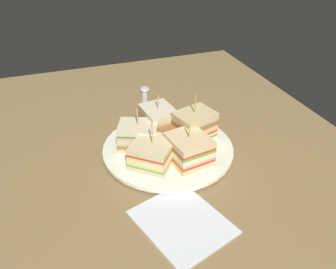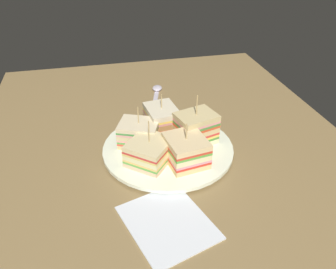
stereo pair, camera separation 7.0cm
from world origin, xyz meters
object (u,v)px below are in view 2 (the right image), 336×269
sandwich_wedge_0 (196,128)px  napkin (168,222)px  sandwich_wedge_2 (139,133)px  sandwich_wedge_3 (150,152)px  spoon (157,91)px  chip_pile (167,142)px  sandwich_wedge_1 (161,120)px  sandwich_wedge_4 (186,150)px  plate (168,149)px

sandwich_wedge_0 → napkin: size_ratio=0.73×
sandwich_wedge_2 → sandwich_wedge_3: 6.73cm
sandwich_wedge_3 → spoon: sandwich_wedge_3 is taller
sandwich_wedge_2 → chip_pile: 6.02cm
sandwich_wedge_1 → sandwich_wedge_4: bearing=4.0°
chip_pile → sandwich_wedge_3: bearing=136.8°
plate → chip_pile: chip_pile is taller
sandwich_wedge_3 → napkin: sandwich_wedge_3 is taller
plate → chip_pile: bearing=10.4°
chip_pile → spoon: chip_pile is taller
sandwich_wedge_4 → napkin: sandwich_wedge_4 is taller
plate → sandwich_wedge_4: (-5.70, -2.22, 3.23)cm
sandwich_wedge_1 → sandwich_wedge_4: size_ratio=1.00×
sandwich_wedge_1 → napkin: 26.05cm
plate → spoon: plate is taller
plate → sandwich_wedge_0: sandwich_wedge_0 is taller
napkin → sandwich_wedge_1: bearing=-9.5°
sandwich_wedge_2 → napkin: (-21.82, -1.12, -3.65)cm
sandwich_wedge_2 → napkin: size_ratio=0.66×
sandwich_wedge_4 → chip_pile: size_ratio=1.34×
plate → sandwich_wedge_0: size_ratio=2.51×
sandwich_wedge_3 → sandwich_wedge_4: 6.97cm
plate → sandwich_wedge_1: sandwich_wedge_1 is taller
napkin → sandwich_wedge_0: bearing=-27.8°
spoon → napkin: (-47.89, 7.68, -0.16)cm
sandwich_wedge_0 → sandwich_wedge_3: size_ratio=1.00×
sandwich_wedge_2 → sandwich_wedge_3: size_ratio=0.90×
sandwich_wedge_0 → sandwich_wedge_1: sandwich_wedge_0 is taller
sandwich_wedge_0 → napkin: 22.99cm
sandwich_wedge_1 → sandwich_wedge_2: sandwich_wedge_1 is taller
plate → sandwich_wedge_1: bearing=1.7°
sandwich_wedge_1 → sandwich_wedge_4: 12.06cm
sandwich_wedge_0 → sandwich_wedge_4: (-6.40, 3.87, -0.59)cm
sandwich_wedge_0 → sandwich_wedge_1: 8.29cm
spoon → chip_pile: bearing=-171.1°
sandwich_wedge_1 → sandwich_wedge_3: bearing=-30.7°
sandwich_wedge_4 → napkin: size_ratio=0.61×
spoon → napkin: spoon is taller
sandwich_wedge_0 → sandwich_wedge_4: size_ratio=1.20×
sandwich_wedge_0 → chip_pile: (-0.06, 6.21, -2.48)cm
sandwich_wedge_4 → spoon: (34.34, -1.03, -3.67)cm
sandwich_wedge_3 → napkin: bearing=-139.6°
sandwich_wedge_2 → sandwich_wedge_0: bearing=13.2°
chip_pile → sandwich_wedge_2: bearing=70.6°
sandwich_wedge_0 → spoon: 28.40cm
sandwich_wedge_3 → sandwich_wedge_2: bearing=48.6°
sandwich_wedge_3 → sandwich_wedge_4: size_ratio=1.20×
sandwich_wedge_0 → sandwich_wedge_2: size_ratio=1.11×
sandwich_wedge_1 → napkin: size_ratio=0.61×
sandwich_wedge_1 → napkin: (-25.37, 4.26, -4.09)cm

